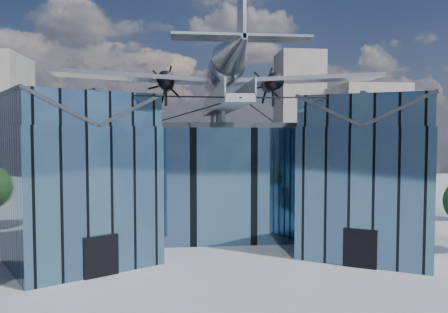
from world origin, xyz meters
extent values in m
plane|color=gray|center=(0.00, 0.00, 0.00)|extent=(120.00, 120.00, 0.00)
cube|color=#45698C|center=(0.00, 9.00, 4.75)|extent=(28.00, 14.00, 9.50)
cube|color=#292B32|center=(0.00, 9.00, 9.70)|extent=(28.00, 14.00, 0.40)
cube|color=#45698C|center=(-10.50, -1.00, 4.75)|extent=(11.79, 11.43, 9.50)
cube|color=#45698C|center=(-10.50, -1.00, 10.60)|extent=(11.56, 11.20, 2.20)
cube|color=#292B32|center=(-12.45, -2.12, 10.60)|extent=(7.98, 9.23, 2.40)
cube|color=#292B32|center=(-8.55, 0.12, 10.60)|extent=(7.98, 9.23, 2.40)
cube|color=#292B32|center=(-10.50, -1.00, 11.75)|extent=(4.30, 7.10, 0.18)
cube|color=black|center=(-8.48, -4.51, 1.30)|extent=(2.03, 1.32, 2.60)
cube|color=black|center=(-6.60, 1.25, 4.75)|extent=(0.34, 0.34, 9.50)
cube|color=#45698C|center=(10.50, -1.00, 4.75)|extent=(11.79, 11.43, 9.50)
cube|color=#45698C|center=(10.50, -1.00, 10.60)|extent=(11.56, 11.20, 2.20)
cube|color=#292B32|center=(8.55, 0.12, 10.60)|extent=(7.98, 9.23, 2.40)
cube|color=#292B32|center=(12.45, -2.12, 10.60)|extent=(7.98, 9.23, 2.40)
cube|color=#292B32|center=(10.50, -1.00, 11.75)|extent=(4.30, 7.10, 0.18)
cube|color=black|center=(8.48, -4.51, 1.30)|extent=(2.03, 1.32, 2.60)
cube|color=black|center=(6.60, 1.25, 4.75)|extent=(0.34, 0.34, 9.50)
cube|color=#969BA3|center=(0.00, 3.50, 11.10)|extent=(1.80, 21.00, 0.50)
cube|color=#969BA3|center=(-0.90, 3.50, 11.75)|extent=(0.08, 21.00, 1.10)
cube|color=#969BA3|center=(0.90, 3.50, 11.75)|extent=(0.08, 21.00, 1.10)
cylinder|color=#969BA3|center=(0.00, 13.00, 10.43)|extent=(0.44, 0.44, 1.35)
cylinder|color=#969BA3|center=(0.00, 7.00, 10.43)|extent=(0.44, 0.44, 1.35)
cylinder|color=#969BA3|center=(0.00, 3.00, 10.43)|extent=(0.44, 0.44, 1.35)
cylinder|color=#969BA3|center=(0.00, 4.00, 12.05)|extent=(0.70, 0.70, 1.40)
cylinder|color=black|center=(-5.25, -4.00, 11.40)|extent=(10.55, 6.08, 0.69)
cylinder|color=black|center=(5.25, -4.00, 11.40)|extent=(10.55, 6.08, 0.69)
cylinder|color=black|center=(-3.00, 1.50, 10.55)|extent=(6.09, 17.04, 1.19)
cylinder|color=black|center=(3.00, 1.50, 10.55)|extent=(6.09, 17.04, 1.19)
cylinder|color=#9DA1A9|center=(0.00, 4.00, 14.00)|extent=(2.50, 11.00, 2.50)
sphere|color=#9DA1A9|center=(0.00, 9.50, 14.00)|extent=(2.50, 2.50, 2.50)
cube|color=black|center=(0.00, 8.50, 14.69)|extent=(1.60, 1.40, 0.50)
cone|color=#9DA1A9|center=(0.00, -5.00, 14.30)|extent=(2.50, 7.00, 2.50)
cube|color=#9DA1A9|center=(0.00, -7.30, 15.90)|extent=(0.18, 2.40, 3.40)
cube|color=#9DA1A9|center=(0.00, -7.20, 14.50)|extent=(8.00, 1.80, 0.14)
cube|color=#9DA1A9|center=(-7.00, 5.00, 13.70)|extent=(14.00, 3.20, 1.08)
cylinder|color=black|center=(-4.60, 5.60, 13.45)|extent=(1.44, 3.20, 1.44)
cone|color=black|center=(-4.60, 7.40, 13.45)|extent=(0.70, 0.70, 0.70)
cube|color=black|center=(-4.60, 7.55, 13.45)|extent=(1.05, 0.06, 3.33)
cube|color=black|center=(-4.60, 7.55, 13.45)|extent=(2.53, 0.06, 2.53)
cube|color=black|center=(-4.60, 7.55, 13.45)|extent=(3.33, 0.06, 1.05)
cylinder|color=black|center=(-4.60, 5.00, 12.22)|extent=(0.24, 0.24, 1.75)
cube|color=#9DA1A9|center=(7.00, 5.00, 13.70)|extent=(14.00, 3.20, 1.08)
cylinder|color=black|center=(4.60, 5.60, 13.45)|extent=(1.44, 3.20, 1.44)
cone|color=black|center=(4.60, 7.40, 13.45)|extent=(0.70, 0.70, 0.70)
cube|color=black|center=(4.60, 7.55, 13.45)|extent=(1.05, 0.06, 3.33)
cube|color=black|center=(4.60, 7.55, 13.45)|extent=(2.53, 0.06, 2.53)
cube|color=black|center=(4.60, 7.55, 13.45)|extent=(3.33, 0.06, 1.05)
cylinder|color=black|center=(4.60, 5.00, 12.22)|extent=(0.24, 0.24, 1.75)
cube|color=gray|center=(32.00, 48.00, 9.00)|extent=(12.00, 14.00, 18.00)
cube|color=gray|center=(-20.00, 55.00, 7.00)|extent=(14.00, 10.00, 14.00)
cube|color=gray|center=(22.00, 58.00, 13.00)|extent=(9.00, 9.00, 26.00)
camera|label=1|loc=(-3.70, -32.23, 9.00)|focal=35.00mm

